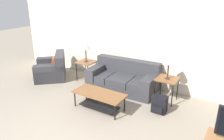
{
  "coord_description": "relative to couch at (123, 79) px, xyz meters",
  "views": [
    {
      "loc": [
        2.71,
        -1.99,
        2.72
      ],
      "look_at": [
        -0.03,
        2.4,
        0.8
      ],
      "focal_mm": 35.0,
      "sensor_mm": 36.0,
      "label": 1
    }
  ],
  "objects": [
    {
      "name": "couch",
      "position": [
        0.0,
        0.0,
        0.0
      ],
      "size": [
        1.99,
        1.05,
        0.82
      ],
      "color": "#38383D",
      "rests_on": "ground_plane"
    },
    {
      "name": "backpack",
      "position": [
        1.35,
        -0.67,
        -0.09
      ],
      "size": [
        0.33,
        0.31,
        0.41
      ],
      "color": "black",
      "rests_on": "ground_plane"
    },
    {
      "name": "table_lamp_left",
      "position": [
        -1.29,
        -0.05,
        0.82
      ],
      "size": [
        0.28,
        0.28,
        0.62
      ],
      "color": "#472D1E",
      "rests_on": "side_table_left"
    },
    {
      "name": "wall_back",
      "position": [
        0.08,
        0.57,
        1.01
      ],
      "size": [
        9.08,
        0.06,
        2.6
      ],
      "color": "silver",
      "rests_on": "ground_plane"
    },
    {
      "name": "table_lamp_right",
      "position": [
        1.29,
        -0.05,
        0.82
      ],
      "size": [
        0.28,
        0.28,
        0.62
      ],
      "color": "#472D1E",
      "rests_on": "side_table_right"
    },
    {
      "name": "side_table_right",
      "position": [
        1.29,
        -0.05,
        0.26
      ],
      "size": [
        0.53,
        0.52,
        0.62
      ],
      "color": "brown",
      "rests_on": "ground_plane"
    },
    {
      "name": "side_table_left",
      "position": [
        -1.29,
        -0.05,
        0.26
      ],
      "size": [
        0.53,
        0.52,
        0.62
      ],
      "color": "brown",
      "rests_on": "ground_plane"
    },
    {
      "name": "armchair",
      "position": [
        -2.39,
        -0.46,
        -0.0
      ],
      "size": [
        1.42,
        1.44,
        0.8
      ],
      "color": "#38383D",
      "rests_on": "ground_plane"
    },
    {
      "name": "coffee_table",
      "position": [
        0.07,
        -1.29,
        0.02
      ],
      "size": [
        1.27,
        0.56,
        0.42
      ],
      "color": "brown",
      "rests_on": "ground_plane"
    }
  ]
}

